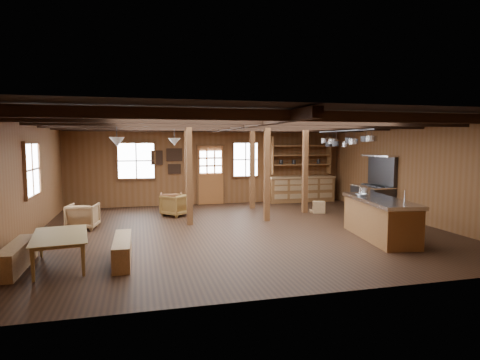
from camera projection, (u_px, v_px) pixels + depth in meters
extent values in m
cube|color=black|center=(242.00, 230.00, 10.27)|extent=(10.00, 9.00, 0.02)
cube|color=black|center=(242.00, 119.00, 10.00)|extent=(10.00, 9.00, 0.02)
cube|color=brown|center=(24.00, 180.00, 8.91)|extent=(0.02, 9.00, 2.80)
cube|color=brown|center=(412.00, 172.00, 11.36)|extent=(0.02, 9.00, 2.80)
cube|color=brown|center=(210.00, 165.00, 14.49)|extent=(10.00, 0.02, 2.80)
cube|color=brown|center=(319.00, 201.00, 5.79)|extent=(10.00, 0.02, 2.80)
cube|color=black|center=(294.00, 116.00, 6.64)|extent=(9.80, 0.12, 0.18)
cube|color=black|center=(266.00, 120.00, 8.09)|extent=(9.80, 0.12, 0.18)
cube|color=black|center=(247.00, 124.00, 9.53)|extent=(9.80, 0.12, 0.18)
cube|color=black|center=(233.00, 126.00, 10.98)|extent=(9.80, 0.12, 0.18)
cube|color=black|center=(222.00, 128.00, 12.43)|extent=(9.80, 0.12, 0.18)
cube|color=black|center=(214.00, 129.00, 13.68)|extent=(9.80, 0.12, 0.18)
cube|color=black|center=(242.00, 125.00, 10.02)|extent=(0.18, 8.82, 0.18)
cube|color=#492B15|center=(189.00, 173.00, 10.81)|extent=(0.15, 0.15, 2.80)
cube|color=#492B15|center=(187.00, 168.00, 12.98)|extent=(0.15, 0.15, 2.80)
cube|color=#492B15|center=(267.00, 172.00, 11.35)|extent=(0.15, 0.15, 2.80)
cube|color=#492B15|center=(252.00, 167.00, 13.52)|extent=(0.15, 0.15, 2.80)
cube|color=#492B15|center=(305.00, 169.00, 12.70)|extent=(0.15, 0.15, 2.80)
cube|color=brown|center=(211.00, 189.00, 14.51)|extent=(0.90, 0.06, 1.10)
cube|color=#492B15|center=(198.00, 175.00, 14.35)|extent=(0.06, 0.08, 2.10)
cube|color=#492B15|center=(224.00, 175.00, 14.58)|extent=(0.06, 0.08, 2.10)
cube|color=#492B15|center=(211.00, 146.00, 14.36)|extent=(1.02, 0.08, 0.06)
cube|color=white|center=(211.00, 161.00, 14.42)|extent=(0.84, 0.02, 0.90)
cube|color=white|center=(136.00, 161.00, 13.79)|extent=(1.20, 0.02, 1.20)
cube|color=#492B15|center=(136.00, 161.00, 13.79)|extent=(1.32, 0.06, 1.32)
cube|color=white|center=(246.00, 160.00, 14.74)|extent=(0.90, 0.02, 1.20)
cube|color=#492B15|center=(246.00, 160.00, 14.74)|extent=(1.02, 0.06, 1.32)
cube|color=white|center=(32.00, 170.00, 9.39)|extent=(0.02, 1.20, 1.20)
cube|color=#492B15|center=(32.00, 170.00, 9.39)|extent=(0.14, 1.24, 1.32)
cube|color=white|center=(174.00, 155.00, 14.09)|extent=(0.50, 0.03, 0.40)
cube|color=black|center=(174.00, 155.00, 14.08)|extent=(0.55, 0.02, 0.45)
cube|color=white|center=(157.00, 158.00, 13.95)|extent=(0.35, 0.03, 0.45)
cube|color=black|center=(157.00, 158.00, 13.94)|extent=(0.40, 0.02, 0.50)
cube|color=white|center=(174.00, 169.00, 14.13)|extent=(0.40, 0.03, 0.30)
cube|color=black|center=(174.00, 169.00, 14.12)|extent=(0.45, 0.02, 0.35)
cube|color=brown|center=(301.00, 190.00, 15.11)|extent=(2.50, 0.55, 0.90)
cube|color=olive|center=(301.00, 177.00, 15.05)|extent=(2.55, 0.60, 0.06)
cube|color=brown|center=(301.00, 165.00, 15.07)|extent=(2.30, 0.35, 0.04)
cube|color=brown|center=(301.00, 155.00, 15.04)|extent=(2.30, 0.35, 0.04)
cube|color=brown|center=(301.00, 146.00, 15.01)|extent=(2.30, 0.35, 0.04)
cube|color=brown|center=(272.00, 155.00, 14.76)|extent=(0.04, 0.35, 1.40)
cube|color=brown|center=(329.00, 155.00, 15.32)|extent=(0.04, 0.35, 1.40)
cylinder|color=#2C2C2E|center=(117.00, 128.00, 9.29)|extent=(0.02, 0.02, 0.45)
cone|color=silver|center=(117.00, 142.00, 9.32)|extent=(0.36, 0.36, 0.22)
cylinder|color=#2C2C2E|center=(174.00, 131.00, 11.59)|extent=(0.02, 0.02, 0.45)
cone|color=silver|center=(174.00, 142.00, 11.62)|extent=(0.36, 0.36, 0.22)
cylinder|color=#2C2C2E|center=(344.00, 131.00, 11.05)|extent=(0.04, 3.00, 0.04)
cylinder|color=#2C2C2E|center=(372.00, 133.00, 9.76)|extent=(0.01, 0.01, 0.15)
cylinder|color=silver|center=(372.00, 139.00, 9.77)|extent=(0.27, 0.27, 0.14)
cylinder|color=#2C2C2E|center=(366.00, 133.00, 10.10)|extent=(0.01, 0.01, 0.16)
cylinder|color=#2C2C2E|center=(366.00, 139.00, 10.11)|extent=(0.28, 0.28, 0.14)
cylinder|color=#2C2C2E|center=(354.00, 135.00, 10.39)|extent=(0.01, 0.01, 0.22)
cylinder|color=silver|center=(354.00, 142.00, 10.41)|extent=(0.27, 0.27, 0.14)
cylinder|color=#2C2C2E|center=(349.00, 134.00, 10.73)|extent=(0.01, 0.01, 0.19)
cylinder|color=#2C2C2E|center=(349.00, 140.00, 10.74)|extent=(0.20, 0.20, 0.14)
cylinder|color=#2C2C2E|center=(346.00, 136.00, 11.08)|extent=(0.01, 0.01, 0.29)
cylinder|color=silver|center=(346.00, 144.00, 11.10)|extent=(0.21, 0.21, 0.14)
cylinder|color=#2C2C2E|center=(336.00, 136.00, 11.38)|extent=(0.01, 0.01, 0.28)
cylinder|color=#2C2C2E|center=(336.00, 144.00, 11.40)|extent=(0.20, 0.20, 0.14)
cylinder|color=#2C2C2E|center=(333.00, 135.00, 11.72)|extent=(0.01, 0.01, 0.21)
cylinder|color=silver|center=(333.00, 141.00, 11.74)|extent=(0.28, 0.28, 0.14)
cylinder|color=#2C2C2E|center=(330.00, 137.00, 12.06)|extent=(0.01, 0.01, 0.30)
cylinder|color=#2C2C2E|center=(329.00, 144.00, 12.08)|extent=(0.24, 0.24, 0.14)
cylinder|color=#2C2C2E|center=(325.00, 135.00, 12.39)|extent=(0.01, 0.01, 0.20)
cylinder|color=silver|center=(325.00, 141.00, 12.40)|extent=(0.23, 0.23, 0.14)
cube|color=brown|center=(380.00, 220.00, 9.32)|extent=(1.13, 2.49, 0.86)
cube|color=silver|center=(380.00, 200.00, 9.28)|extent=(1.22, 2.60, 0.08)
cylinder|color=#2C2C2E|center=(396.00, 204.00, 8.70)|extent=(0.44, 0.44, 0.06)
cylinder|color=silver|center=(405.00, 197.00, 8.73)|extent=(0.03, 0.03, 0.30)
cube|color=olive|center=(319.00, 207.00, 12.72)|extent=(0.48, 0.40, 0.37)
cube|color=#2C2C2E|center=(372.00, 200.00, 12.64)|extent=(0.74, 1.40, 0.84)
cube|color=silver|center=(373.00, 186.00, 12.59)|extent=(0.76, 1.42, 0.04)
cube|color=#2C2C2E|center=(382.00, 171.00, 12.63)|extent=(0.12, 1.40, 0.93)
cube|color=silver|center=(379.00, 156.00, 12.55)|extent=(0.40, 1.49, 0.05)
imported|color=olive|center=(62.00, 250.00, 7.26)|extent=(1.13, 1.75, 0.58)
cube|color=olive|center=(17.00, 257.00, 7.08)|extent=(0.31, 1.64, 0.45)
cube|color=olive|center=(122.00, 250.00, 7.52)|extent=(0.31, 1.63, 0.45)
imported|color=brown|center=(176.00, 205.00, 12.21)|extent=(1.00, 1.00, 0.66)
imported|color=brown|center=(171.00, 202.00, 12.81)|extent=(0.74, 0.76, 0.64)
imported|color=olive|center=(83.00, 216.00, 10.34)|extent=(0.81, 0.83, 0.66)
cylinder|color=silver|center=(365.00, 190.00, 10.18)|extent=(0.28, 0.28, 0.17)
imported|color=silver|center=(361.00, 195.00, 9.69)|extent=(0.28, 0.28, 0.06)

